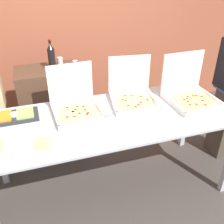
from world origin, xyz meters
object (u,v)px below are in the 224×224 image
pizza_box_far_left (76,105)px  soda_bottle (51,56)px  pizza_box_near_right (190,94)px  soda_can_silver (60,62)px  paper_plate_front_right (43,144)px  pizza_box_near_left (132,95)px  soda_can_colored (75,66)px  veggie_tray (14,116)px

pizza_box_far_left → soda_bottle: (-0.11, 0.76, 0.25)m
pizza_box_near_right → soda_can_silver: size_ratio=4.05×
paper_plate_front_right → soda_bottle: size_ratio=0.64×
pizza_box_far_left → soda_can_silver: (-0.02, 0.78, 0.16)m
pizza_box_near_left → soda_can_colored: size_ratio=4.11×
paper_plate_front_right → pizza_box_near_left: bearing=25.9°
pizza_box_near_left → veggie_tray: size_ratio=1.17×
soda_can_colored → pizza_box_near_right: bearing=-35.5°
soda_bottle → soda_can_colored: (0.24, -0.14, -0.09)m
pizza_box_near_right → pizza_box_near_left: 0.59m
pizza_box_far_left → veggie_tray: (-0.57, 0.07, -0.06)m
soda_bottle → soda_can_silver: bearing=14.1°
pizza_box_near_right → soda_can_colored: 1.29m
soda_can_colored → veggie_tray: bearing=-141.7°
pizza_box_near_left → soda_bottle: (-0.71, 0.72, 0.25)m
pizza_box_near_right → pizza_box_near_left: bearing=162.1°
pizza_box_far_left → veggie_tray: bearing=171.0°
pizza_box_near_right → soda_bottle: bearing=143.3°
pizza_box_near_left → soda_can_colored: 0.76m
soda_can_silver → soda_can_colored: 0.22m
pizza_box_far_left → pizza_box_near_right: (1.17, -0.13, 0.00)m
soda_can_silver → pizza_box_far_left: bearing=-88.6°
pizza_box_near_left → soda_can_colored: (-0.47, 0.58, 0.16)m
paper_plate_front_right → soda_can_silver: (0.34, 1.21, 0.22)m
pizza_box_near_right → veggie_tray: 1.75m
pizza_box_near_left → paper_plate_front_right: size_ratio=2.27×
paper_plate_front_right → pizza_box_far_left: bearing=50.2°
veggie_tray → soda_can_silver: (0.55, 0.72, 0.21)m
veggie_tray → soda_can_colored: (0.70, 0.55, 0.21)m
pizza_box_near_left → paper_plate_front_right: bearing=-146.3°
veggie_tray → soda_can_silver: size_ratio=3.52×
veggie_tray → soda_can_colored: size_ratio=3.52×
veggie_tray → soda_can_silver: soda_can_silver is taller
paper_plate_front_right → soda_bottle: soda_bottle is taller
soda_can_silver → soda_can_colored: (0.15, -0.16, 0.00)m
paper_plate_front_right → soda_can_colored: 1.17m
veggie_tray → pizza_box_near_right: bearing=-6.3°
paper_plate_front_right → soda_bottle: bearing=78.4°
pizza_box_far_left → soda_can_colored: size_ratio=3.81×
veggie_tray → soda_bottle: soda_bottle is taller
pizza_box_far_left → paper_plate_front_right: (-0.36, -0.43, -0.07)m
pizza_box_near_right → soda_bottle: size_ratio=1.43×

